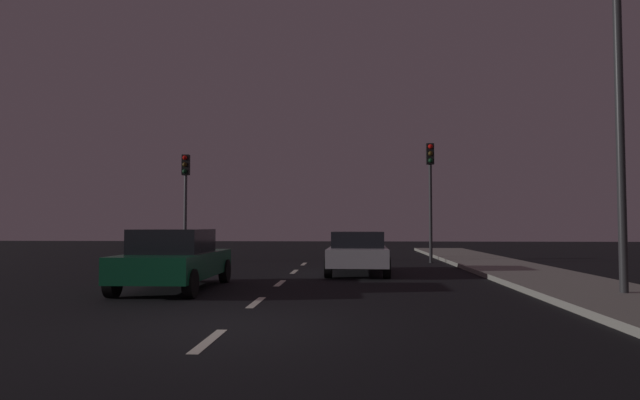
% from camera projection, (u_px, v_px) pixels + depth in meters
% --- Properties ---
extents(ground_plane, '(80.00, 80.00, 0.00)m').
position_uv_depth(ground_plane, '(283.00, 281.00, 15.76)').
color(ground_plane, black).
extents(sidewalk_curb_right, '(3.00, 40.00, 0.15)m').
position_uv_depth(sidewalk_curb_right, '(550.00, 280.00, 15.33)').
color(sidewalk_curb_right, gray).
rests_on(sidewalk_curb_right, ground_plane).
extents(lane_stripe_nearest, '(0.16, 1.60, 0.01)m').
position_uv_depth(lane_stripe_nearest, '(209.00, 341.00, 7.58)').
color(lane_stripe_nearest, silver).
rests_on(lane_stripe_nearest, ground_plane).
extents(lane_stripe_second, '(0.16, 1.60, 0.01)m').
position_uv_depth(lane_stripe_second, '(256.00, 302.00, 11.37)').
color(lane_stripe_second, silver).
rests_on(lane_stripe_second, ground_plane).
extents(lane_stripe_third, '(0.16, 1.60, 0.01)m').
position_uv_depth(lane_stripe_third, '(280.00, 283.00, 15.16)').
color(lane_stripe_third, silver).
rests_on(lane_stripe_third, ground_plane).
extents(lane_stripe_fourth, '(0.16, 1.60, 0.01)m').
position_uv_depth(lane_stripe_fourth, '(294.00, 272.00, 18.95)').
color(lane_stripe_fourth, silver).
rests_on(lane_stripe_fourth, ground_plane).
extents(lane_stripe_fifth, '(0.16, 1.60, 0.01)m').
position_uv_depth(lane_stripe_fifth, '(304.00, 264.00, 22.74)').
color(lane_stripe_fifth, silver).
rests_on(lane_stripe_fifth, ground_plane).
extents(traffic_signal_left, '(0.32, 0.38, 4.71)m').
position_uv_depth(traffic_signal_left, '(185.00, 186.00, 24.21)').
color(traffic_signal_left, '#4C4C51').
rests_on(traffic_signal_left, ground_plane).
extents(traffic_signal_right, '(0.32, 0.38, 5.12)m').
position_uv_depth(traffic_signal_right, '(430.00, 179.00, 23.62)').
color(traffic_signal_right, '#2D2D30').
rests_on(traffic_signal_right, ground_plane).
extents(car_stopped_ahead, '(2.06, 4.60, 1.39)m').
position_uv_depth(car_stopped_ahead, '(358.00, 252.00, 18.27)').
color(car_stopped_ahead, silver).
rests_on(car_stopped_ahead, ground_plane).
extents(car_adjacent_lane, '(1.99, 4.51, 1.50)m').
position_uv_depth(car_adjacent_lane, '(175.00, 259.00, 13.70)').
color(car_adjacent_lane, '#0F4C2D').
rests_on(car_adjacent_lane, ground_plane).
extents(street_lamp_right, '(2.06, 0.36, 7.05)m').
position_uv_depth(street_lamp_right, '(604.00, 102.00, 12.01)').
color(street_lamp_right, '#2D2D30').
rests_on(street_lamp_right, ground_plane).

